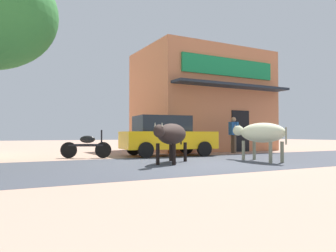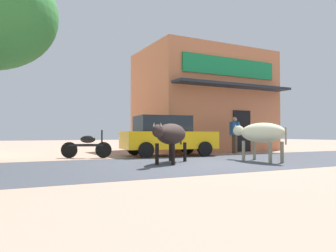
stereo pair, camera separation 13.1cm
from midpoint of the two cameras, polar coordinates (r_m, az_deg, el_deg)
name	(u,v)px [view 1 (the left image)]	position (r m, az deg, el deg)	size (l,w,h in m)	color
ground	(189,163)	(10.17, 3.23, -6.48)	(80.00, 80.00, 0.00)	tan
asphalt_road	(189,163)	(10.17, 3.23, -6.47)	(72.00, 5.53, 0.00)	#3D414A
storefront_right_club	(202,102)	(18.66, 5.76, 4.24)	(6.93, 5.71, 5.46)	#D17C51
parked_hatchback_car	(166,135)	(13.48, -0.62, -1.66)	(3.97, 2.27, 1.64)	yellow
parked_motorcycle	(87,146)	(12.58, -14.28, -3.34)	(1.74, 0.81, 1.05)	black
cow_near_brown	(172,134)	(10.05, 0.26, -1.47)	(2.18, 2.18, 1.23)	#2D221E
cow_far_dark	(260,133)	(11.21, 15.47, -1.21)	(0.81, 2.70, 1.27)	beige
pedestrian_by_shop	(234,132)	(15.58, 11.14, -1.02)	(0.41, 0.61, 1.69)	brown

